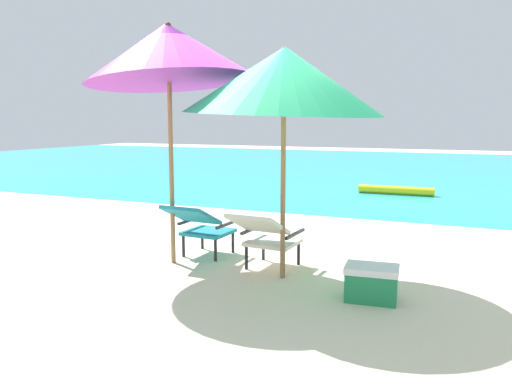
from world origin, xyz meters
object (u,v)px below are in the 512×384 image
object	(u,v)px
beach_umbrella_right	(284,81)
cooler_box	(371,283)
beach_umbrella_left	(169,53)
swim_buoy	(396,190)
lounge_chair_left	(200,225)
lounge_chair_right	(266,234)

from	to	relation	value
beach_umbrella_right	cooler_box	size ratio (longest dim) A/B	5.39
beach_umbrella_left	beach_umbrella_right	xyz separation A→B (m)	(1.34, -0.04, -0.34)
swim_buoy	lounge_chair_left	xyz separation A→B (m)	(-1.42, -6.11, 0.31)
swim_buoy	beach_umbrella_right	xyz separation A→B (m)	(-0.29, -6.44, 1.89)
swim_buoy	lounge_chair_right	xyz separation A→B (m)	(-0.53, -6.29, 0.31)
swim_buoy	beach_umbrella_right	distance (m)	6.72
lounge_chair_left	beach_umbrella_left	world-z (taller)	beach_umbrella_left
beach_umbrella_left	cooler_box	size ratio (longest dim) A/B	5.48
lounge_chair_left	cooler_box	bearing A→B (deg)	-16.60
lounge_chair_right	beach_umbrella_left	xyz separation A→B (m)	(-1.09, -0.11, 1.93)
cooler_box	swim_buoy	bearing A→B (deg)	95.71
beach_umbrella_left	lounge_chair_left	bearing A→B (deg)	54.78
beach_umbrella_right	beach_umbrella_left	bearing A→B (deg)	178.21
lounge_chair_right	beach_umbrella_right	world-z (taller)	beach_umbrella_right
beach_umbrella_left	cooler_box	xyz separation A→B (m)	(2.30, -0.34, -2.17)
swim_buoy	lounge_chair_left	bearing A→B (deg)	-103.10
lounge_chair_left	beach_umbrella_right	size ratio (longest dim) A/B	0.34
beach_umbrella_left	beach_umbrella_right	bearing A→B (deg)	-1.79
beach_umbrella_right	lounge_chair_left	bearing A→B (deg)	164.08
lounge_chair_right	lounge_chair_left	bearing A→B (deg)	168.98
beach_umbrella_right	cooler_box	xyz separation A→B (m)	(0.96, -0.30, -1.83)
swim_buoy	lounge_chair_right	world-z (taller)	lounge_chair_right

